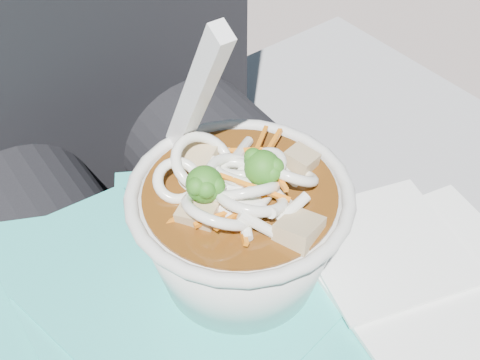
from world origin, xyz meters
TOP-DOWN VIEW (x-y plane):
  - lap at (0.00, 0.00)m, footprint 0.34×0.48m
  - person_body at (0.00, 0.09)m, footprint 0.34×0.94m
  - plastic_bag at (-0.03, -0.02)m, footprint 0.38×0.36m
  - napkins at (0.10, -0.08)m, footprint 0.16×0.18m
  - udon_bowl at (-0.00, -0.01)m, footprint 0.18×0.18m

SIDE VIEW (x-z plane):
  - lap at x=0.00m, z-range 0.46..0.61m
  - person_body at x=0.00m, z-range 0.06..1.06m
  - plastic_bag at x=-0.03m, z-range 0.61..0.63m
  - napkins at x=0.10m, z-range 0.63..0.64m
  - udon_bowl at x=0.00m, z-range 0.59..0.78m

